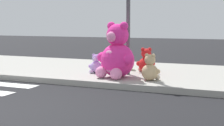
% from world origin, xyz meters
% --- Properties ---
extents(sidewalk, '(28.00, 4.40, 0.15)m').
position_xyz_m(sidewalk, '(0.00, 5.20, 0.07)').
color(sidewalk, '#9E9B93').
rests_on(sidewalk, ground_plane).
extents(sign_pole, '(0.56, 0.11, 3.20)m').
position_xyz_m(sign_pole, '(1.00, 4.40, 1.85)').
color(sign_pole, '#4C4C51').
rests_on(sign_pole, sidewalk).
extents(plush_pink_large, '(1.09, 1.02, 1.45)m').
position_xyz_m(plush_pink_large, '(0.90, 3.81, 0.73)').
color(plush_pink_large, '#F22D93').
rests_on(plush_pink_large, sidewalk).
extents(plush_tan, '(0.50, 0.47, 0.67)m').
position_xyz_m(plush_tan, '(1.84, 3.72, 0.42)').
color(plush_tan, tan).
rests_on(plush_tan, sidewalk).
extents(plush_red, '(0.50, 0.52, 0.72)m').
position_xyz_m(plush_red, '(1.35, 4.96, 0.44)').
color(plush_red, red).
rests_on(plush_red, sidewalk).
extents(plush_lavender, '(0.43, 0.38, 0.55)m').
position_xyz_m(plush_lavender, '(0.07, 4.28, 0.37)').
color(plush_lavender, '#B28CD8').
rests_on(plush_lavender, sidewalk).
extents(plush_lime, '(0.36, 0.35, 0.49)m').
position_xyz_m(plush_lime, '(0.68, 5.32, 0.35)').
color(plush_lime, '#8CD133').
rests_on(plush_lime, sidewalk).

